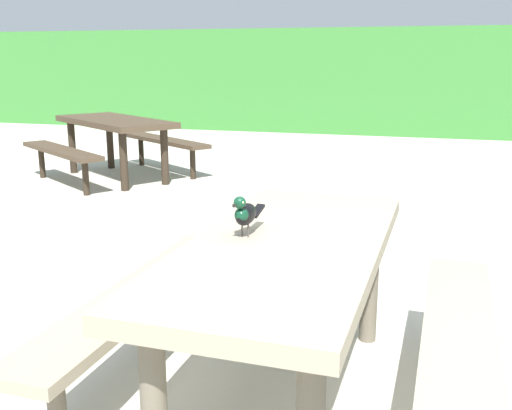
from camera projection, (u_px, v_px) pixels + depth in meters
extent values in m
cube|color=#387A33|center=(425.00, 81.00, 11.96)|extent=(28.00, 2.04, 2.01)
cube|color=gray|center=(287.00, 248.00, 2.48)|extent=(0.80, 1.82, 0.07)
cylinder|color=#635B4C|center=(154.00, 408.00, 2.00)|extent=(0.09, 0.09, 0.67)
cylinder|color=#635B4C|center=(272.00, 270.00, 3.30)|extent=(0.09, 0.09, 0.67)
cylinder|color=#635B4C|center=(370.00, 281.00, 3.14)|extent=(0.09, 0.09, 0.67)
cube|color=gray|center=(139.00, 294.00, 2.76)|extent=(0.32, 1.72, 0.05)
cylinder|color=#635B4C|center=(196.00, 289.00, 3.40)|extent=(0.07, 0.07, 0.39)
cube|color=gray|center=(459.00, 336.00, 2.34)|extent=(0.32, 1.72, 0.05)
cylinder|color=#635B4C|center=(455.00, 321.00, 2.99)|extent=(0.07, 0.07, 0.39)
ellipsoid|color=black|center=(246.00, 214.00, 2.50)|extent=(0.09, 0.16, 0.09)
ellipsoid|color=#0F3823|center=(242.00, 215.00, 2.46)|extent=(0.07, 0.07, 0.06)
sphere|color=#0F3823|center=(240.00, 203.00, 2.43)|extent=(0.05, 0.05, 0.05)
sphere|color=#EAE08C|center=(243.00, 203.00, 2.41)|extent=(0.01, 0.01, 0.01)
sphere|color=#EAE08C|center=(234.00, 202.00, 2.43)|extent=(0.01, 0.01, 0.01)
cone|color=black|center=(235.00, 205.00, 2.39)|extent=(0.02, 0.03, 0.02)
cube|color=black|center=(257.00, 211.00, 2.61)|extent=(0.05, 0.10, 0.04)
cylinder|color=#47423D|center=(248.00, 231.00, 2.50)|extent=(0.01, 0.01, 0.05)
cylinder|color=#47423D|center=(242.00, 230.00, 2.51)|extent=(0.01, 0.01, 0.05)
cube|color=#473828|center=(115.00, 122.00, 7.33)|extent=(1.92, 1.63, 0.07)
cylinder|color=#2E241A|center=(124.00, 161.00, 6.73)|extent=(0.09, 0.09, 0.67)
cylinder|color=#2E241A|center=(165.00, 156.00, 7.06)|extent=(0.09, 0.09, 0.67)
cylinder|color=#2E241A|center=(72.00, 147.00, 7.77)|extent=(0.09, 0.09, 0.67)
cylinder|color=#2E241A|center=(110.00, 144.00, 8.10)|extent=(0.09, 0.09, 0.67)
cube|color=#473828|center=(61.00, 151.00, 6.96)|extent=(1.58, 1.18, 0.05)
cylinder|color=#2E241A|center=(86.00, 178.00, 6.54)|extent=(0.07, 0.07, 0.39)
cylinder|color=#2E241A|center=(42.00, 162.00, 7.49)|extent=(0.07, 0.07, 0.39)
cube|color=#473828|center=(165.00, 140.00, 7.83)|extent=(1.58, 1.18, 0.05)
cylinder|color=#2E241A|center=(193.00, 163.00, 7.41)|extent=(0.07, 0.07, 0.39)
cylinder|color=#2E241A|center=(141.00, 151.00, 8.36)|extent=(0.07, 0.07, 0.39)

